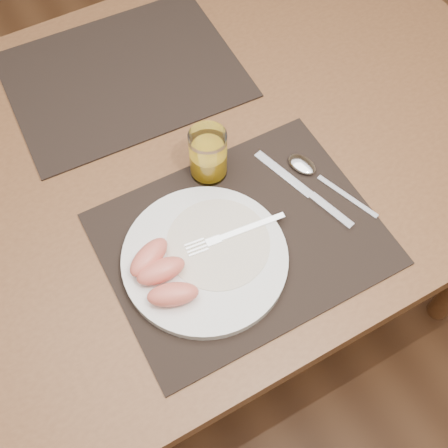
% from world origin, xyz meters
% --- Properties ---
extents(ground, '(5.00, 5.00, 0.00)m').
position_xyz_m(ground, '(0.00, 0.00, 0.00)').
color(ground, brown).
rests_on(ground, ground).
extents(table, '(1.40, 0.90, 0.75)m').
position_xyz_m(table, '(0.00, 0.00, 0.67)').
color(table, brown).
rests_on(table, ground).
extents(placemat_near, '(0.45, 0.35, 0.00)m').
position_xyz_m(placemat_near, '(0.01, -0.22, 0.75)').
color(placemat_near, black).
rests_on(placemat_near, table).
extents(placemat_far, '(0.47, 0.37, 0.00)m').
position_xyz_m(placemat_far, '(-0.01, 0.22, 0.75)').
color(placemat_far, black).
rests_on(placemat_far, table).
extents(plate, '(0.27, 0.27, 0.02)m').
position_xyz_m(plate, '(-0.06, -0.23, 0.76)').
color(plate, white).
rests_on(plate, placemat_near).
extents(plate_dressing, '(0.17, 0.17, 0.00)m').
position_xyz_m(plate_dressing, '(-0.03, -0.22, 0.77)').
color(plate_dressing, white).
rests_on(plate_dressing, plate).
extents(fork, '(0.18, 0.04, 0.00)m').
position_xyz_m(fork, '(-0.02, -0.21, 0.77)').
color(fork, silver).
rests_on(fork, plate).
extents(knife, '(0.07, 0.22, 0.01)m').
position_xyz_m(knife, '(0.16, -0.21, 0.76)').
color(knife, silver).
rests_on(knife, placemat_near).
extents(spoon, '(0.08, 0.19, 0.01)m').
position_xyz_m(spoon, '(0.18, -0.16, 0.76)').
color(spoon, silver).
rests_on(spoon, placemat_near).
extents(juice_glass, '(0.07, 0.07, 0.10)m').
position_xyz_m(juice_glass, '(0.03, -0.07, 0.80)').
color(juice_glass, white).
rests_on(juice_glass, placemat_near).
extents(grapefruit_wedges, '(0.09, 0.14, 0.03)m').
position_xyz_m(grapefruit_wedges, '(-0.14, -0.23, 0.79)').
color(grapefruit_wedges, '#E6745D').
rests_on(grapefruit_wedges, plate).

